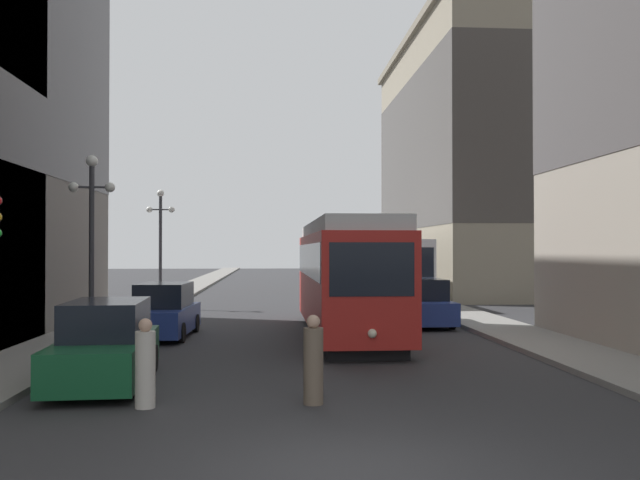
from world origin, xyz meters
TOP-DOWN VIEW (x-y plane):
  - ground_plane at (0.00, 0.00)m, footprint 200.00×200.00m
  - sidewalk_left at (-7.29, 40.00)m, footprint 2.55×120.00m
  - sidewalk_right at (7.29, 40.00)m, footprint 2.55×120.00m
  - streetcar at (1.45, 14.53)m, footprint 2.70×12.21m
  - transit_bus at (5.37, 29.21)m, footprint 2.66×12.40m
  - parked_car_left_near at (-4.72, 6.37)m, footprint 2.10×4.99m
  - parked_car_left_mid at (-4.72, 14.53)m, footprint 2.05×4.63m
  - parked_car_right_far at (4.72, 17.63)m, footprint 1.97×5.01m
  - pedestrian_crossing_near at (-0.29, 4.07)m, footprint 0.38×0.38m
  - pedestrian_crossing_far at (-3.44, 3.98)m, footprint 0.37×0.37m
  - lamp_post_left_near at (-6.62, 12.56)m, footprint 1.41×0.36m
  - lamp_post_left_far at (-6.62, 25.76)m, footprint 1.41×0.36m
  - building_right_corner at (15.79, 39.06)m, footprint 15.04×24.39m

SIDE VIEW (x-z plane):
  - ground_plane at x=0.00m, z-range 0.00..0.00m
  - sidewalk_left at x=-7.29m, z-range 0.00..0.15m
  - sidewalk_right at x=7.29m, z-range 0.00..0.15m
  - pedestrian_crossing_far at x=-3.44m, z-range -0.06..1.61m
  - pedestrian_crossing_near at x=-0.29m, z-range -0.06..1.64m
  - parked_car_left_mid at x=-4.72m, z-range -0.07..1.75m
  - parked_car_left_near at x=-4.72m, z-range -0.07..1.75m
  - parked_car_right_far at x=4.72m, z-range -0.07..1.75m
  - transit_bus at x=5.37m, z-range 0.22..3.67m
  - streetcar at x=1.45m, z-range 0.16..4.05m
  - lamp_post_left_near at x=-6.62m, z-range 1.03..6.74m
  - lamp_post_left_far at x=-6.62m, z-range 1.04..6.83m
  - building_right_corner at x=15.79m, z-range 0.24..18.26m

